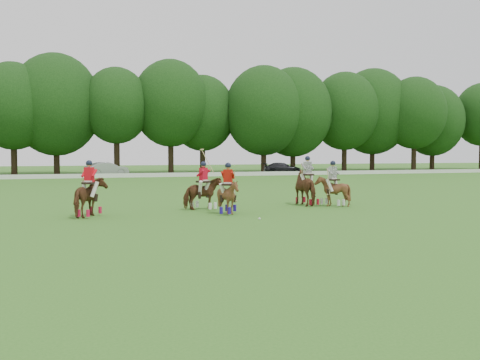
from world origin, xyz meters
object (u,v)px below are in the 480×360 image
object	(u,v)px
car_mid	(107,169)
polo_red_b	(204,193)
car_right	(283,168)
polo_stripe_b	(333,190)
polo_ball	(259,219)
polo_red_c	(228,196)
polo_red_a	(90,196)
polo_stripe_a	(307,187)

from	to	relation	value
car_mid	polo_red_b	xyz separation A→B (m)	(1.74, -37.20, 0.01)
polo_red_b	car_mid	bearing A→B (deg)	92.69
car_right	polo_red_b	distance (m)	41.90
polo_red_b	polo_stripe_b	distance (m)	6.39
polo_stripe_b	polo_ball	xyz separation A→B (m)	(-5.18, -3.82, -0.74)
polo_red_c	polo_red_b	bearing A→B (deg)	105.77
polo_red_a	polo_red_b	bearing A→B (deg)	12.63
polo_red_a	polo_red_c	size ratio (longest dim) A/B	1.05
polo_red_b	polo_red_c	distance (m)	2.09
polo_red_b	polo_ball	world-z (taller)	polo_red_b
polo_red_b	polo_stripe_b	size ratio (longest dim) A/B	1.24
car_right	polo_red_a	distance (m)	45.40
car_right	polo_red_c	size ratio (longest dim) A/B	2.12
polo_red_a	polo_stripe_b	size ratio (longest dim) A/B	1.04
car_right	car_mid	bearing A→B (deg)	101.40
car_mid	polo_stripe_a	xyz separation A→B (m)	(7.18, -36.69, 0.13)
car_right	polo_ball	size ratio (longest dim) A/B	51.52
polo_red_a	polo_red_c	bearing A→B (deg)	-8.87
car_right	polo_stripe_b	world-z (taller)	polo_stripe_b
car_mid	polo_red_c	world-z (taller)	polo_red_c
polo_red_c	polo_stripe_b	size ratio (longest dim) A/B	0.99
car_mid	polo_red_c	size ratio (longest dim) A/B	2.12
polo_ball	car_right	bearing A→B (deg)	66.40
car_right	polo_red_b	bearing A→B (deg)	164.01
polo_red_a	polo_stripe_b	bearing A→B (deg)	3.90
car_right	polo_red_c	world-z (taller)	polo_red_c
polo_red_a	polo_stripe_a	bearing A→B (deg)	8.89
polo_red_c	polo_red_a	bearing A→B (deg)	171.13
polo_stripe_a	polo_ball	xyz separation A→B (m)	(-4.24, -4.68, -0.85)
polo_stripe_b	car_right	bearing A→B (deg)	71.05
polo_red_c	polo_ball	distance (m)	2.36
polo_red_b	polo_stripe_b	bearing A→B (deg)	-3.18
polo_stripe_a	polo_stripe_b	distance (m)	1.28
polo_red_c	polo_stripe_a	size ratio (longest dim) A/B	0.90
car_mid	polo_red_c	bearing A→B (deg)	164.97
polo_red_a	polo_red_b	world-z (taller)	polo_red_b
polo_stripe_a	polo_stripe_b	bearing A→B (deg)	-42.37
polo_red_a	polo_red_b	distance (m)	5.18
polo_red_a	polo_red_b	xyz separation A→B (m)	(5.06, 1.13, -0.05)
polo_red_b	car_right	bearing A→B (deg)	62.61
polo_red_a	polo_ball	world-z (taller)	polo_red_a
polo_red_a	polo_ball	bearing A→B (deg)	-25.90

